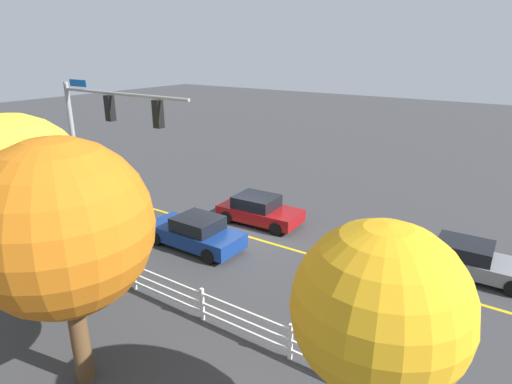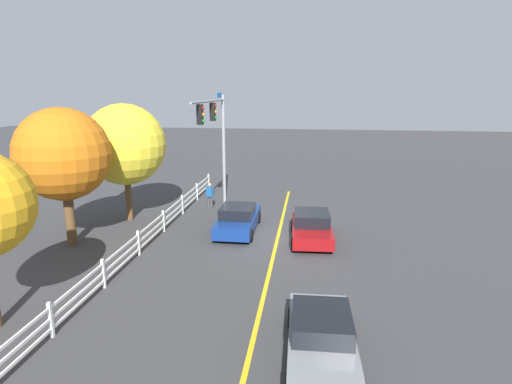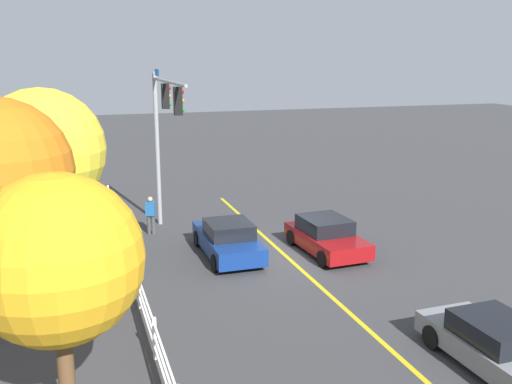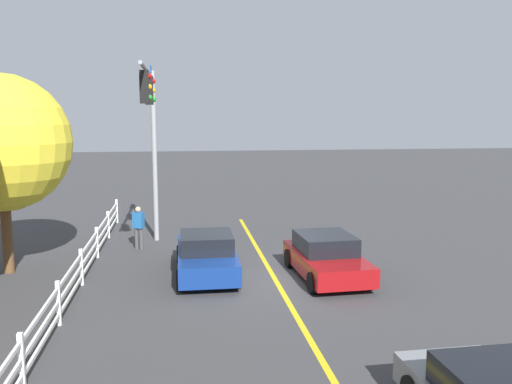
{
  "view_description": "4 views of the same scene",
  "coord_description": "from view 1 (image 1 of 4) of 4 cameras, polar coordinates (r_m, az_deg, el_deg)",
  "views": [
    {
      "loc": [
        -11.09,
        14.8,
        8.41
      ],
      "look_at": [
        -1.46,
        0.72,
        2.58
      ],
      "focal_mm": 30.12,
      "sensor_mm": 36.0,
      "label": 1
    },
    {
      "loc": [
        -19.77,
        -1.55,
        7.26
      ],
      "look_at": [
        -1.46,
        0.9,
        2.72
      ],
      "focal_mm": 29.27,
      "sensor_mm": 36.0,
      "label": 2
    },
    {
      "loc": [
        -19.88,
        7.74,
        7.6
      ],
      "look_at": [
        -1.31,
        1.68,
        3.01
      ],
      "focal_mm": 40.45,
      "sensor_mm": 36.0,
      "label": 3
    },
    {
      "loc": [
        -16.6,
        2.94,
        5.28
      ],
      "look_at": [
        -0.7,
        0.71,
        2.95
      ],
      "focal_mm": 38.2,
      "sensor_mm": 36.0,
      "label": 4
    }
  ],
  "objects": [
    {
      "name": "lane_center_stripe",
      "position": [
        18.43,
        7.9,
        -8.44
      ],
      "size": [
        28.0,
        0.16,
        0.01
      ],
      "primitive_type": "cube",
      "color": "gold",
      "rests_on": "ground_plane"
    },
    {
      "name": "tree_0",
      "position": [
        15.01,
        -29.25,
        0.6
      ],
      "size": [
        4.47,
        4.47,
        6.57
      ],
      "color": "brown",
      "rests_on": "ground_plane"
    },
    {
      "name": "car_0",
      "position": [
        21.31,
        0.4,
        -2.41
      ],
      "size": [
        4.19,
        2.15,
        1.39
      ],
      "rotation": [
        0.0,
        0.0,
        3.19
      ],
      "color": "maroon",
      "rests_on": "ground_plane"
    },
    {
      "name": "car_1",
      "position": [
        18.99,
        -8.06,
        -5.35
      ],
      "size": [
        4.45,
        1.94,
        1.43
      ],
      "rotation": [
        0.0,
        0.0,
        0.0
      ],
      "color": "navy",
      "rests_on": "ground_plane"
    },
    {
      "name": "pedestrian",
      "position": [
        20.14,
        -20.92,
        -4.24
      ],
      "size": [
        0.4,
        0.47,
        1.69
      ],
      "rotation": [
        0.0,
        0.0,
        2.72
      ],
      "color": "#3F3F42",
      "rests_on": "ground_plane"
    },
    {
      "name": "ground_plane",
      "position": [
        20.31,
        -2.26,
        -5.59
      ],
      "size": [
        120.0,
        120.0,
        0.0
      ],
      "primitive_type": "plane",
      "color": "#38383A"
    },
    {
      "name": "car_2",
      "position": [
        18.57,
        26.3,
        -8.01
      ],
      "size": [
        4.71,
        2.01,
        1.3
      ],
      "rotation": [
        0.0,
        0.0,
        3.17
      ],
      "color": "slate",
      "rests_on": "ground_plane"
    },
    {
      "name": "signal_assembly",
      "position": [
        18.9,
        -19.81,
        7.31
      ],
      "size": [
        7.12,
        0.38,
        7.09
      ],
      "color": "gray",
      "rests_on": "ground_plane"
    },
    {
      "name": "white_rail_fence",
      "position": [
        14.26,
        -7.16,
        -14.47
      ],
      "size": [
        26.1,
        0.1,
        1.15
      ],
      "color": "white",
      "rests_on": "ground_plane"
    },
    {
      "name": "tree_1",
      "position": [
        11.03,
        -24.31,
        -4.37
      ],
      "size": [
        4.28,
        4.28,
        6.53
      ],
      "color": "brown",
      "rests_on": "ground_plane"
    },
    {
      "name": "tree_2",
      "position": [
        8.25,
        16.13,
        -14.68
      ],
      "size": [
        3.24,
        3.24,
        5.59
      ],
      "color": "brown",
      "rests_on": "ground_plane"
    }
  ]
}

